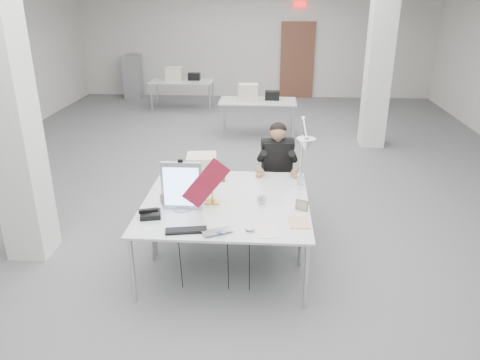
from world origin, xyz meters
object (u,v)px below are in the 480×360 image
(office_chair, at_px, (277,177))
(laptop, at_px, (220,234))
(desk_main, at_px, (222,220))
(beige_monitor, at_px, (202,168))
(monitor, at_px, (182,186))
(desk_phone, at_px, (150,215))
(seated_person, at_px, (277,156))
(bankers_lamp, at_px, (212,188))
(architect_lamp, at_px, (303,153))

(office_chair, bearing_deg, laptop, -114.64)
(desk_main, relative_size, beige_monitor, 5.19)
(desk_main, relative_size, monitor, 3.44)
(monitor, height_order, desk_phone, monitor)
(desk_phone, distance_m, beige_monitor, 1.08)
(desk_main, bearing_deg, beige_monitor, 108.75)
(desk_phone, bearing_deg, beige_monitor, 55.32)
(seated_person, distance_m, laptop, 1.99)
(monitor, bearing_deg, bankers_lamp, 28.77)
(monitor, bearing_deg, desk_phone, -145.21)
(laptop, bearing_deg, seated_person, 44.90)
(office_chair, bearing_deg, architect_lamp, -82.11)
(desk_phone, relative_size, architect_lamp, 0.22)
(beige_monitor, bearing_deg, laptop, -81.39)
(desk_main, distance_m, bankers_lamp, 0.45)
(seated_person, height_order, bankers_lamp, seated_person)
(monitor, distance_m, beige_monitor, 0.80)
(bankers_lamp, xyz_separation_m, architect_lamp, (0.98, 0.34, 0.29))
(desk_phone, relative_size, beige_monitor, 0.59)
(laptop, bearing_deg, office_chair, 45.30)
(monitor, bearing_deg, desk_main, -26.55)
(bankers_lamp, bearing_deg, desk_main, -66.70)
(monitor, distance_m, bankers_lamp, 0.35)
(seated_person, height_order, desk_phone, seated_person)
(laptop, distance_m, architect_lamp, 1.42)
(seated_person, relative_size, monitor, 1.73)
(seated_person, relative_size, laptop, 3.10)
(seated_person, xyz_separation_m, desk_phone, (-1.30, -1.57, -0.12))
(laptop, relative_size, bankers_lamp, 0.82)
(seated_person, bearing_deg, desk_phone, -138.38)
(seated_person, xyz_separation_m, laptop, (-0.56, -1.90, -0.13))
(desk_main, height_order, architect_lamp, architect_lamp)
(monitor, relative_size, beige_monitor, 1.51)
(seated_person, bearing_deg, desk_main, -118.60)
(laptop, distance_m, desk_phone, 0.81)
(office_chair, xyz_separation_m, seated_person, (0.00, -0.05, 0.32))
(monitor, bearing_deg, architect_lamp, 21.29)
(desk_main, bearing_deg, laptop, -88.07)
(seated_person, height_order, laptop, seated_person)
(beige_monitor, bearing_deg, office_chair, 28.15)
(bankers_lamp, bearing_deg, desk_phone, -144.89)
(monitor, xyz_separation_m, laptop, (0.45, -0.54, -0.25))
(desk_main, distance_m, seated_person, 1.68)
(beige_monitor, height_order, architect_lamp, architect_lamp)
(seated_person, bearing_deg, beige_monitor, -156.60)
(monitor, xyz_separation_m, bankers_lamp, (0.29, 0.17, -0.08))
(architect_lamp, bearing_deg, desk_main, -144.24)
(bankers_lamp, height_order, beige_monitor, bankers_lamp)
(office_chair, height_order, seated_person, seated_person)
(office_chair, relative_size, seated_person, 1.28)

